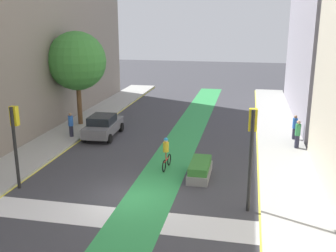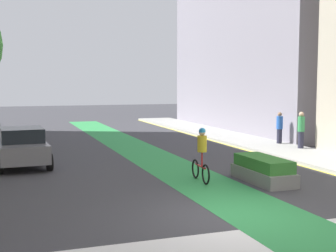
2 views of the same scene
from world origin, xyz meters
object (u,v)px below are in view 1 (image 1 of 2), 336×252
at_px(car_grey_left_far, 103,126).
at_px(pedestrian_sidewalk_right_b, 298,134).
at_px(pedestrian_sidewalk_left_a, 71,124).
at_px(street_tree_near, 77,61).
at_px(median_planter, 200,169).
at_px(cyclist_in_lane, 166,152).
at_px(traffic_signal_near_left, 15,131).
at_px(pedestrian_sidewalk_right_a, 295,127).
at_px(traffic_signal_near_right, 252,141).

relative_size(car_grey_left_far, pedestrian_sidewalk_right_b, 2.37).
bearing_deg(car_grey_left_far, pedestrian_sidewalk_left_a, -156.02).
xyz_separation_m(pedestrian_sidewalk_right_b, street_tree_near, (-15.94, 2.77, 3.94)).
xyz_separation_m(street_tree_near, median_planter, (10.45, -8.36, -4.61)).
bearing_deg(median_planter, street_tree_near, 141.32).
relative_size(cyclist_in_lane, pedestrian_sidewalk_right_b, 1.03).
relative_size(traffic_signal_near_left, pedestrian_sidewalk_left_a, 2.43).
xyz_separation_m(pedestrian_sidewalk_right_a, pedestrian_sidewalk_left_a, (-15.16, -2.52, 0.01)).
distance_m(traffic_signal_near_right, pedestrian_sidewalk_right_a, 11.41).
height_order(pedestrian_sidewalk_right_a, pedestrian_sidewalk_right_b, pedestrian_sidewalk_right_b).
distance_m(cyclist_in_lane, pedestrian_sidewalk_right_b, 8.91).
relative_size(traffic_signal_near_left, median_planter, 1.53).
relative_size(traffic_signal_near_right, pedestrian_sidewalk_left_a, 2.68).
height_order(pedestrian_sidewalk_left_a, pedestrian_sidewalk_right_b, pedestrian_sidewalk_right_b).
bearing_deg(pedestrian_sidewalk_right_a, traffic_signal_near_right, -105.37).
height_order(pedestrian_sidewalk_right_b, street_tree_near, street_tree_near).
distance_m(pedestrian_sidewalk_left_a, pedestrian_sidewalk_right_b, 15.14).
xyz_separation_m(traffic_signal_near_right, pedestrian_sidewalk_right_a, (2.97, 10.80, -2.17)).
bearing_deg(street_tree_near, median_planter, -38.68).
height_order(pedestrian_sidewalk_left_a, median_planter, pedestrian_sidewalk_left_a).
height_order(traffic_signal_near_right, pedestrian_sidewalk_right_a, traffic_signal_near_right).
xyz_separation_m(car_grey_left_far, cyclist_in_lane, (5.66, -5.18, 0.17)).
bearing_deg(cyclist_in_lane, pedestrian_sidewalk_right_a, 42.26).
bearing_deg(pedestrian_sidewalk_right_b, pedestrian_sidewalk_left_a, -177.79).
distance_m(traffic_signal_near_right, cyclist_in_lane, 6.42).
distance_m(pedestrian_sidewalk_right_a, pedestrian_sidewalk_right_b, 1.93).
xyz_separation_m(cyclist_in_lane, median_planter, (1.97, -0.72, -0.57)).
height_order(traffic_signal_near_left, pedestrian_sidewalk_right_b, traffic_signal_near_left).
height_order(traffic_signal_near_right, cyclist_in_lane, traffic_signal_near_right).
xyz_separation_m(cyclist_in_lane, pedestrian_sidewalk_right_b, (7.46, 4.87, 0.11)).
bearing_deg(cyclist_in_lane, pedestrian_sidewalk_left_a, 150.80).
bearing_deg(traffic_signal_near_right, car_grey_left_far, 137.97).
height_order(traffic_signal_near_right, median_planter, traffic_signal_near_right).
bearing_deg(pedestrian_sidewalk_right_a, car_grey_left_far, -172.95).
bearing_deg(car_grey_left_far, traffic_signal_near_right, -42.03).
bearing_deg(traffic_signal_near_left, pedestrian_sidewalk_left_a, 97.31).
bearing_deg(median_planter, pedestrian_sidewalk_left_a, 152.56).
bearing_deg(pedestrian_sidewalk_right_b, traffic_signal_near_left, -148.26).
bearing_deg(traffic_signal_near_right, pedestrian_sidewalk_left_a, 145.79).
bearing_deg(median_planter, car_grey_left_far, 142.32).
distance_m(street_tree_near, median_planter, 14.15).
xyz_separation_m(cyclist_in_lane, street_tree_near, (-8.47, 7.64, 4.04)).
relative_size(pedestrian_sidewalk_left_a, pedestrian_sidewalk_right_b, 0.94).
bearing_deg(traffic_signal_near_left, pedestrian_sidewalk_right_a, 37.03).
bearing_deg(pedestrian_sidewalk_right_b, pedestrian_sidewalk_right_a, 89.20).
xyz_separation_m(traffic_signal_near_right, pedestrian_sidewalk_right_b, (2.94, 8.87, -2.10)).
relative_size(traffic_signal_near_right, pedestrian_sidewalk_right_a, 2.72).
height_order(traffic_signal_near_left, cyclist_in_lane, traffic_signal_near_left).
bearing_deg(car_grey_left_far, traffic_signal_near_left, -96.09).
distance_m(traffic_signal_near_left, car_grey_left_far, 9.31).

